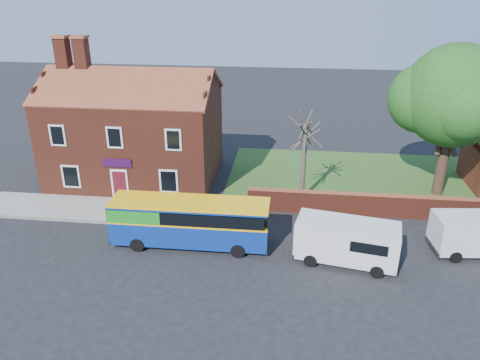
# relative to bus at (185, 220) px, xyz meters

# --- Properties ---
(ground) EXTENTS (120.00, 120.00, 0.00)m
(ground) POSITION_rel_bus_xyz_m (1.15, -2.20, -1.58)
(ground) COLOR black
(ground) RESTS_ON ground
(pavement) EXTENTS (18.00, 3.50, 0.12)m
(pavement) POSITION_rel_bus_xyz_m (-5.85, 3.55, -1.52)
(pavement) COLOR gray
(pavement) RESTS_ON ground
(kerb) EXTENTS (18.00, 0.15, 0.14)m
(kerb) POSITION_rel_bus_xyz_m (-5.85, 1.80, -1.51)
(kerb) COLOR slate
(kerb) RESTS_ON ground
(grass_strip) EXTENTS (26.00, 12.00, 0.04)m
(grass_strip) POSITION_rel_bus_xyz_m (14.15, 10.80, -1.56)
(grass_strip) COLOR #426B28
(grass_strip) RESTS_ON ground
(shop_building) EXTENTS (12.30, 8.13, 10.50)m
(shop_building) POSITION_rel_bus_xyz_m (-5.87, 9.30, 1.83)
(shop_building) COLOR maroon
(shop_building) RESTS_ON ground
(boundary_wall) EXTENTS (22.00, 0.38, 1.60)m
(boundary_wall) POSITION_rel_bus_xyz_m (14.15, 4.80, -0.77)
(boundary_wall) COLOR maroon
(boundary_wall) RESTS_ON ground
(bus) EXTENTS (9.09, 2.41, 2.77)m
(bus) POSITION_rel_bus_xyz_m (0.00, 0.00, 0.00)
(bus) COLOR navy
(bus) RESTS_ON ground
(van_near) EXTENTS (5.76, 3.16, 2.40)m
(van_near) POSITION_rel_bus_xyz_m (9.13, -0.80, -0.24)
(van_near) COLOR silver
(van_near) RESTS_ON ground
(large_tree) EXTENTS (8.72, 6.90, 10.64)m
(large_tree) POSITION_rel_bus_xyz_m (16.60, 9.06, 5.39)
(large_tree) COLOR black
(large_tree) RESTS_ON ground
(bare_tree) EXTENTS (2.29, 2.73, 6.11)m
(bare_tree) POSITION_rel_bus_xyz_m (6.78, 6.81, 1.55)
(bare_tree) COLOR #4C4238
(bare_tree) RESTS_ON ground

